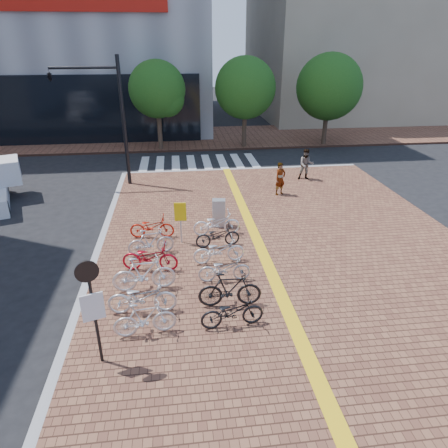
{
  "coord_description": "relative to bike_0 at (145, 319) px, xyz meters",
  "views": [
    {
      "loc": [
        -0.94,
        -10.92,
        7.17
      ],
      "look_at": [
        0.61,
        1.72,
        1.3
      ],
      "focal_mm": 32.0,
      "sensor_mm": 36.0,
      "label": 1
    }
  ],
  "objects": [
    {
      "name": "ground",
      "position": [
        1.96,
        2.42,
        -0.64
      ],
      "size": [
        120.0,
        120.0,
        0.0
      ],
      "primitive_type": "plane",
      "color": "black",
      "rests_on": "ground"
    },
    {
      "name": "sidewalk",
      "position": [
        4.96,
        -2.58,
        -0.56
      ],
      "size": [
        14.0,
        34.0,
        0.15
      ],
      "primitive_type": "cube",
      "color": "brown",
      "rests_on": "ground"
    },
    {
      "name": "tactile_strip",
      "position": [
        3.96,
        -2.58,
        -0.48
      ],
      "size": [
        0.4,
        34.0,
        0.01
      ],
      "primitive_type": "cube",
      "color": "yellow",
      "rests_on": "sidewalk"
    },
    {
      "name": "kerb_west",
      "position": [
        -2.04,
        -2.58,
        -0.56
      ],
      "size": [
        0.25,
        34.0,
        0.15
      ],
      "primitive_type": "cube",
      "color": "gray",
      "rests_on": "ground"
    },
    {
      "name": "kerb_north",
      "position": [
        4.96,
        14.42,
        -0.56
      ],
      "size": [
        14.0,
        0.25,
        0.15
      ],
      "primitive_type": "cube",
      "color": "gray",
      "rests_on": "ground"
    },
    {
      "name": "far_sidewalk",
      "position": [
        1.96,
        23.42,
        -0.56
      ],
      "size": [
        70.0,
        8.0,
        0.15
      ],
      "primitive_type": "cube",
      "color": "brown",
      "rests_on": "ground"
    },
    {
      "name": "building_beige",
      "position": [
        19.96,
        34.42,
        8.36
      ],
      "size": [
        20.0,
        18.0,
        18.0
      ],
      "primitive_type": "cube",
      "color": "gray",
      "rests_on": "ground"
    },
    {
      "name": "crosswalk",
      "position": [
        2.46,
        16.42,
        -0.63
      ],
      "size": [
        7.5,
        4.0,
        0.01
      ],
      "color": "silver",
      "rests_on": "ground"
    },
    {
      "name": "street_trees",
      "position": [
        7.0,
        19.87,
        3.46
      ],
      "size": [
        16.2,
        4.6,
        6.35
      ],
      "color": "#38281E",
      "rests_on": "far_sidewalk"
    },
    {
      "name": "bike_0",
      "position": [
        0.0,
        0.0,
        0.0
      ],
      "size": [
        1.67,
        0.65,
        0.98
      ],
      "primitive_type": "imported",
      "rotation": [
        0.0,
        0.0,
        1.69
      ],
      "color": "silver",
      "rests_on": "sidewalk"
    },
    {
      "name": "bike_1",
      "position": [
        -0.13,
        0.96,
        0.02
      ],
      "size": [
        1.93,
        0.71,
        1.01
      ],
      "primitive_type": "imported",
      "rotation": [
        0.0,
        0.0,
        1.55
      ],
      "color": "silver",
      "rests_on": "sidewalk"
    },
    {
      "name": "bike_2",
      "position": [
        -0.14,
        2.09,
        0.09
      ],
      "size": [
        1.95,
        0.69,
        1.15
      ],
      "primitive_type": "imported",
      "rotation": [
        0.0,
        0.0,
        1.65
      ],
      "color": "silver",
      "rests_on": "sidewalk"
    },
    {
      "name": "bike_3",
      "position": [
        -0.02,
        3.25,
        0.0
      ],
      "size": [
        1.95,
        0.95,
        0.98
      ],
      "primitive_type": "imported",
      "rotation": [
        0.0,
        0.0,
        1.4
      ],
      "color": "#B50C1E",
      "rests_on": "sidewalk"
    },
    {
      "name": "bike_4",
      "position": [
        -0.03,
        4.36,
        0.01
      ],
      "size": [
        1.7,
        0.75,
        0.99
      ],
      "primitive_type": "imported",
      "rotation": [
        0.0,
        0.0,
        1.75
      ],
      "color": "silver",
      "rests_on": "sidewalk"
    },
    {
      "name": "bike_5",
      "position": [
        -0.06,
        5.74,
        -0.04
      ],
      "size": [
        1.75,
        0.72,
        0.9
      ],
      "primitive_type": "imported",
      "rotation": [
        0.0,
        0.0,
        1.5
      ],
      "color": "red",
      "rests_on": "sidewalk"
    },
    {
      "name": "bike_6",
      "position": [
        2.29,
        0.06,
        -0.04
      ],
      "size": [
        1.76,
        0.75,
        0.9
      ],
      "primitive_type": "imported",
      "rotation": [
        0.0,
        0.0,
        1.66
      ],
      "color": "black",
      "rests_on": "sidewalk"
    },
    {
      "name": "bike_7",
      "position": [
        2.35,
        0.97,
        0.06
      ],
      "size": [
        1.84,
        0.58,
        1.09
      ],
      "primitive_type": "imported",
      "rotation": [
        0.0,
        0.0,
        1.53
      ],
      "color": "black",
      "rests_on": "sidewalk"
    },
    {
      "name": "bike_8",
      "position": [
        2.35,
        2.3,
        -0.05
      ],
      "size": [
        1.67,
        0.59,
        0.88
      ],
      "primitive_type": "imported",
      "rotation": [
        0.0,
        0.0,
        1.57
      ],
      "color": "#B6B7BB",
      "rests_on": "sidewalk"
    },
    {
      "name": "bike_9",
      "position": [
        2.31,
        3.48,
        -0.02
      ],
      "size": [
        1.84,
        0.78,
        0.94
      ],
      "primitive_type": "imported",
      "rotation": [
        0.0,
        0.0,
        1.66
      ],
      "color": "silver",
      "rests_on": "sidewalk"
    },
    {
      "name": "bike_10",
      "position": [
        2.39,
        4.67,
        -0.05
      ],
      "size": [
        1.72,
        0.77,
        0.87
      ],
      "primitive_type": "imported",
      "rotation": [
        0.0,
        0.0,
        1.69
      ],
      "color": "black",
      "rests_on": "sidewalk"
    },
    {
      "name": "bike_11",
      "position": [
        2.46,
        5.67,
        -0.0
      ],
      "size": [
        1.88,
        0.74,
        0.97
      ],
      "primitive_type": "imported",
      "rotation": [
        0.0,
        0.0,
        1.62
      ],
      "color": "white",
      "rests_on": "sidewalk"
    },
    {
      "name": "pedestrian_a",
      "position": [
        6.06,
        9.82,
        0.33
      ],
      "size": [
        0.7,
        0.61,
        1.63
      ],
      "primitive_type": "imported",
      "rotation": [
        0.0,
        0.0,
        0.45
      ],
      "color": "gray",
      "rests_on": "sidewalk"
    },
    {
      "name": "pedestrian_b",
      "position": [
        8.06,
        11.99,
        0.36
      ],
      "size": [
        0.92,
        0.77,
        1.7
      ],
      "primitive_type": "imported",
      "rotation": [
        0.0,
        0.0,
        -0.16
      ],
      "color": "#4F5564",
      "rests_on": "sidewalk"
    },
    {
      "name": "utility_box",
      "position": [
        2.64,
        6.49,
        0.09
      ],
      "size": [
        0.57,
        0.45,
        1.15
      ],
      "primitive_type": "cube",
      "rotation": [
        0.0,
        0.0,
        -0.12
      ],
      "color": "#AEAEB2",
      "rests_on": "sidewalk"
    },
    {
      "name": "yellow_sign",
      "position": [
        1.06,
        5.12,
        0.65
      ],
      "size": [
        0.45,
        0.12,
        1.64
      ],
      "color": "#B7B7BC",
      "rests_on": "sidewalk"
    },
    {
      "name": "notice_sign",
      "position": [
        -1.0,
        -0.88,
        1.27
      ],
      "size": [
        0.5,
        0.2,
        2.79
      ],
      "color": "black",
      "rests_on": "sidewalk"
    },
    {
      "name": "traffic_light_pole",
      "position": [
        -3.03,
        12.45,
        3.95
      ],
      "size": [
        3.45,
        1.33,
        6.43
      ],
      "color": "black",
      "rests_on": "sidewalk"
    }
  ]
}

